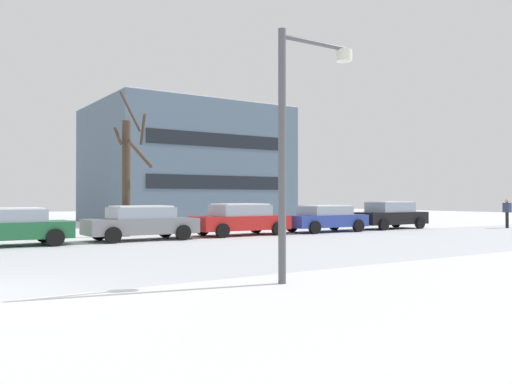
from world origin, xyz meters
name	(u,v)px	position (x,y,z in m)	size (l,w,h in m)	color
street_lamp	(297,126)	(5.95, -2.18, 3.26)	(1.98, 0.36, 5.24)	#4C4F54
parked_car_green	(11,226)	(2.37, 10.06, 0.72)	(4.15, 2.19, 1.40)	#1E6038
parked_car_gray	(141,223)	(7.32, 10.01, 0.73)	(4.55, 2.12, 1.43)	slate
parked_car_red	(240,219)	(12.27, 10.19, 0.76)	(4.60, 2.17, 1.49)	red
parked_car_blue	(325,218)	(17.22, 9.91, 0.71)	(4.44, 2.14, 1.38)	#283D93
parked_car_black	(390,215)	(22.17, 10.01, 0.79)	(4.49, 2.05, 1.56)	black
pedestrian_crossing	(507,211)	(28.45, 6.79, 0.98)	(0.36, 0.40, 1.69)	black
tree_far_left	(127,173)	(7.65, 12.54, 2.91)	(1.67, 1.75, 6.53)	#423326
building_far_right	(185,165)	(16.51, 24.80, 4.20)	(12.94, 10.65, 8.41)	slate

